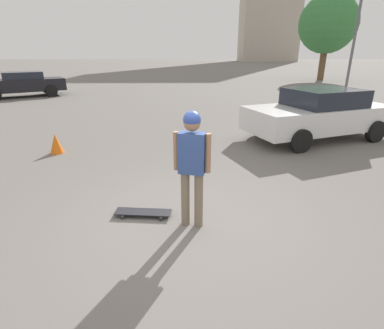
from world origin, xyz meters
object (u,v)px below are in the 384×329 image
person (192,158)px  traffic_cone (56,144)px  car_parked_near (319,114)px  car_parked_far (22,84)px  skateboard (143,212)px

person → traffic_cone: (3.58, 3.53, -0.84)m
traffic_cone → car_parked_near: bearing=-80.1°
car_parked_far → car_parked_near: bearing=113.8°
skateboard → car_parked_near: bearing=-130.5°
car_parked_far → traffic_cone: 12.41m
skateboard → traffic_cone: 4.29m
car_parked_near → skateboard: bearing=24.0°
car_parked_near → car_parked_far: size_ratio=0.98×
person → traffic_cone: person is taller
traffic_cone → person: bearing=-135.5°
skateboard → traffic_cone: traffic_cone is taller
car_parked_near → person: bearing=30.9°
person → car_parked_far: 17.32m
car_parked_near → car_parked_far: (9.40, 13.72, -0.01)m
skateboard → car_parked_far: size_ratio=0.19×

